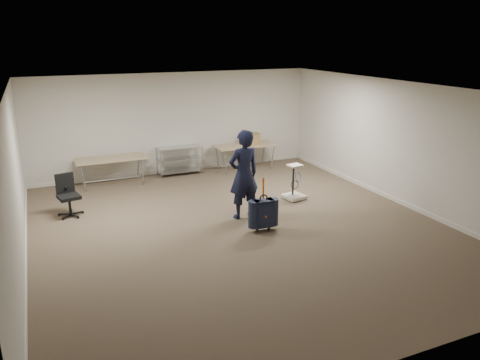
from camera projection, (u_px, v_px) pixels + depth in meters
name	position (u px, v px, depth m)	size (l,w,h in m)	color
ground	(239.00, 228.00, 9.55)	(9.00, 9.00, 0.00)	#45392A
room_shell	(215.00, 204.00, 10.74)	(8.00, 9.00, 9.00)	beige
folding_table_left	(111.00, 160.00, 12.08)	(1.80, 0.75, 0.73)	#94825A
folding_table_right	(245.00, 146.00, 13.53)	(1.80, 0.75, 0.73)	#94825A
wire_shelf	(180.00, 159.00, 13.09)	(1.22, 0.47, 0.80)	#BABCC1
person	(244.00, 175.00, 9.83)	(0.70, 0.46, 1.91)	black
suitcase	(263.00, 213.00, 9.28)	(0.42, 0.26, 1.10)	#151831
office_chair	(69.00, 203.00, 10.12)	(0.56, 0.56, 0.92)	black
equipment_cart	(294.00, 190.00, 11.18)	(0.53, 0.53, 0.85)	beige
cardboard_box	(252.00, 139.00, 13.53)	(0.43, 0.32, 0.32)	#936044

